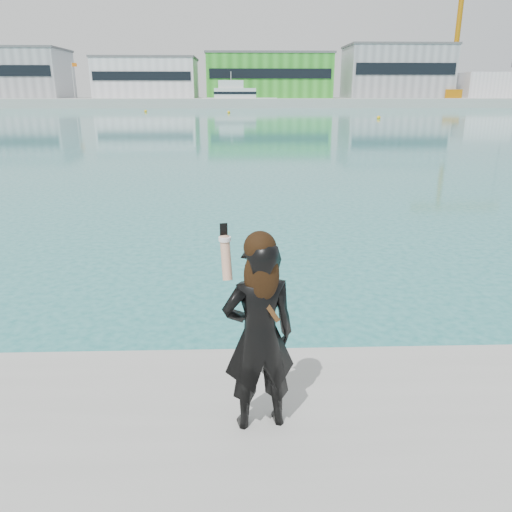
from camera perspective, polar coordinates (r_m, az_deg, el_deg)
The scene contains 15 objects.
ground at distance 4.84m, azimuth -8.83°, elevation -24.69°, with size 500.00×500.00×0.00m, color #176C6C.
far_quay at distance 133.54m, azimuth -2.23°, elevation 17.18°, with size 320.00×40.00×2.00m, color #9E9E99.
warehouse_grey_left at distance 142.82m, azimuth -26.19°, elevation 18.23°, with size 26.52×16.36×11.50m.
warehouse_white at distance 133.47m, azimuth -12.32°, elevation 19.28°, with size 24.48×15.35×9.50m.
warehouse_green at distance 131.77m, azimuth 1.43°, elevation 19.90°, with size 30.60×16.36×10.50m.
warehouse_grey_right at distance 137.38m, azimuth 15.73°, elevation 19.62°, with size 25.50×15.35×12.50m.
ancillary_shed at distance 143.36m, azimuth 24.67°, elevation 17.31°, with size 12.00×10.00×6.00m, color silver.
dock_crane at distance 136.62m, azimuth 22.47°, elevation 21.86°, with size 23.00×4.00×24.00m.
flagpole_left at distance 130.37m, azimuth -20.14°, elevation 18.57°, with size 1.28×0.16×8.00m.
flagpole_right at distance 126.41m, azimuth 8.40°, elevation 19.47°, with size 1.28×0.16×8.00m.
motor_yacht at distance 116.16m, azimuth -2.15°, elevation 17.61°, with size 16.54×4.87×7.68m.
buoy_near at distance 86.44m, azimuth -3.13°, elevation 15.98°, with size 0.50×0.50×0.50m, color yellow.
buoy_far at distance 93.36m, azimuth -12.49°, elevation 15.76°, with size 0.50×0.50×0.50m, color yellow.
buoy_extra at distance 69.45m, azimuth 13.83°, elevation 14.97°, with size 0.50×0.50×0.50m, color yellow.
woman at distance 3.72m, azimuth 0.35°, elevation -8.54°, with size 0.61×0.46×1.59m.
Camera 1 is at (0.56, -3.52, 3.28)m, focal length 35.00 mm.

